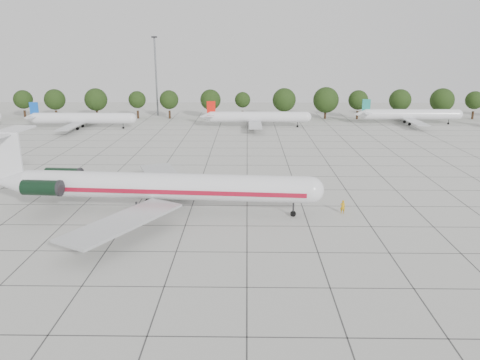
{
  "coord_description": "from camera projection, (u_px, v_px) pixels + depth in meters",
  "views": [
    {
      "loc": [
        -0.06,
        -64.38,
        22.35
      ],
      "look_at": [
        -1.05,
        1.36,
        3.5
      ],
      "focal_mm": 35.0,
      "sensor_mm": 36.0,
      "label": 1
    }
  ],
  "objects": [
    {
      "name": "floodlight_mast",
      "position": [
        156.0,
        72.0,
        152.97
      ],
      "size": [
        1.6,
        1.6,
        25.45
      ],
      "color": "slate",
      "rests_on": "ground"
    },
    {
      "name": "ground_crew",
      "position": [
        343.0,
        207.0,
        64.69
      ],
      "size": [
        0.73,
        0.51,
        1.91
      ],
      "primitive_type": "imported",
      "rotation": [
        0.0,
        0.0,
        3.06
      ],
      "color": "#C7900B",
      "rests_on": "ground"
    },
    {
      "name": "apron_joints",
      "position": [
        247.0,
        178.0,
        82.46
      ],
      "size": [
        170.0,
        170.0,
        0.02
      ],
      "primitive_type": "cube",
      "color": "#383838",
      "rests_on": "ground"
    },
    {
      "name": "ground",
      "position": [
        247.0,
        206.0,
        68.04
      ],
      "size": [
        260.0,
        260.0,
        0.0
      ],
      "primitive_type": "plane",
      "color": "beige",
      "rests_on": "ground"
    },
    {
      "name": "tree_line",
      "position": [
        211.0,
        100.0,
        148.26
      ],
      "size": [
        249.86,
        8.44,
        10.22
      ],
      "color": "#332114",
      "rests_on": "ground"
    },
    {
      "name": "bg_airliner_b",
      "position": [
        82.0,
        118.0,
        130.72
      ],
      "size": [
        28.24,
        27.2,
        7.4
      ],
      "color": "silver",
      "rests_on": "ground"
    },
    {
      "name": "main_airliner",
      "position": [
        147.0,
        185.0,
        64.4
      ],
      "size": [
        46.89,
        36.77,
        10.99
      ],
      "rotation": [
        0.0,
        0.0,
        -0.07
      ],
      "color": "silver",
      "rests_on": "ground"
    },
    {
      "name": "bg_airliner_d",
      "position": [
        411.0,
        115.0,
        138.11
      ],
      "size": [
        28.24,
        27.2,
        7.4
      ],
      "color": "silver",
      "rests_on": "ground"
    },
    {
      "name": "bg_airliner_c",
      "position": [
        258.0,
        117.0,
        133.13
      ],
      "size": [
        28.24,
        27.2,
        7.4
      ],
      "color": "silver",
      "rests_on": "ground"
    }
  ]
}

